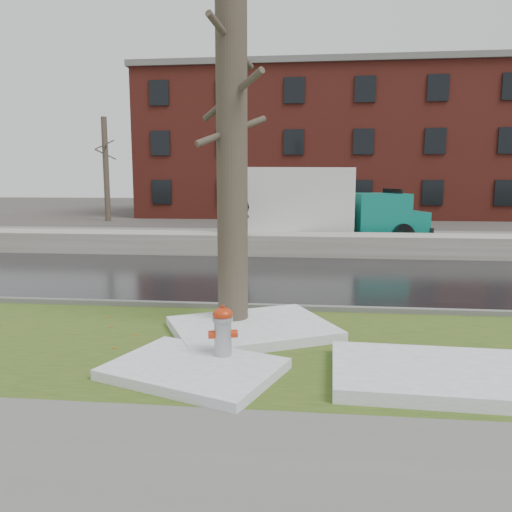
# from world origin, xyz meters

# --- Properties ---
(ground) EXTENTS (120.00, 120.00, 0.00)m
(ground) POSITION_xyz_m (0.00, 0.00, 0.00)
(ground) COLOR #47423D
(ground) RESTS_ON ground
(verge) EXTENTS (60.00, 4.50, 0.04)m
(verge) POSITION_xyz_m (0.00, -1.25, 0.02)
(verge) COLOR #2D4617
(verge) RESTS_ON ground
(sidewalk) EXTENTS (60.00, 3.00, 0.05)m
(sidewalk) POSITION_xyz_m (0.00, -5.00, 0.03)
(sidewalk) COLOR slate
(sidewalk) RESTS_ON ground
(road) EXTENTS (60.00, 7.00, 0.03)m
(road) POSITION_xyz_m (0.00, 4.50, 0.01)
(road) COLOR black
(road) RESTS_ON ground
(parking_lot) EXTENTS (60.00, 9.00, 0.03)m
(parking_lot) POSITION_xyz_m (0.00, 13.00, 0.01)
(parking_lot) COLOR slate
(parking_lot) RESTS_ON ground
(curb) EXTENTS (60.00, 0.15, 0.14)m
(curb) POSITION_xyz_m (0.00, 1.00, 0.07)
(curb) COLOR slate
(curb) RESTS_ON ground
(snowbank) EXTENTS (60.00, 1.60, 0.75)m
(snowbank) POSITION_xyz_m (0.00, 8.70, 0.38)
(snowbank) COLOR #B4AFA5
(snowbank) RESTS_ON ground
(brick_building) EXTENTS (26.00, 12.00, 10.00)m
(brick_building) POSITION_xyz_m (2.00, 30.00, 5.00)
(brick_building) COLOR maroon
(brick_building) RESTS_ON ground
(bg_tree_left) EXTENTS (1.40, 1.62, 6.50)m
(bg_tree_left) POSITION_xyz_m (-12.00, 22.00, 3.33)
(bg_tree_left) COLOR brown
(bg_tree_left) RESTS_ON ground
(bg_tree_center) EXTENTS (1.40, 1.62, 6.50)m
(bg_tree_center) POSITION_xyz_m (-6.00, 26.00, 3.33)
(bg_tree_center) COLOR brown
(bg_tree_center) RESTS_ON ground
(fire_hydrant) EXTENTS (0.43, 0.40, 0.87)m
(fire_hydrant) POSITION_xyz_m (-0.34, -2.11, 0.50)
(fire_hydrant) COLOR #9C9EA4
(fire_hydrant) RESTS_ON verge
(tree) EXTENTS (1.25, 1.43, 6.69)m
(tree) POSITION_xyz_m (-0.48, -0.23, 3.41)
(tree) COLOR brown
(tree) RESTS_ON verge
(box_truck) EXTENTS (9.35, 4.00, 3.10)m
(box_truck) POSITION_xyz_m (0.88, 10.79, 1.64)
(box_truck) COLOR black
(box_truck) RESTS_ON ground
(worker) EXTENTS (0.81, 0.65, 1.94)m
(worker) POSITION_xyz_m (-1.51, 8.10, 1.72)
(worker) COLOR black
(worker) RESTS_ON snowbank
(snow_patch_near) EXTENTS (3.22, 2.95, 0.16)m
(snow_patch_near) POSITION_xyz_m (-0.09, -0.61, 0.12)
(snow_patch_near) COLOR white
(snow_patch_near) RESTS_ON verge
(snow_patch_far) EXTENTS (2.62, 2.27, 0.14)m
(snow_patch_far) POSITION_xyz_m (-0.67, -2.50, 0.11)
(snow_patch_far) COLOR white
(snow_patch_far) RESTS_ON verge
(snow_patch_side) EXTENTS (2.88, 1.92, 0.18)m
(snow_patch_side) POSITION_xyz_m (2.60, -2.40, 0.13)
(snow_patch_side) COLOR white
(snow_patch_side) RESTS_ON verge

